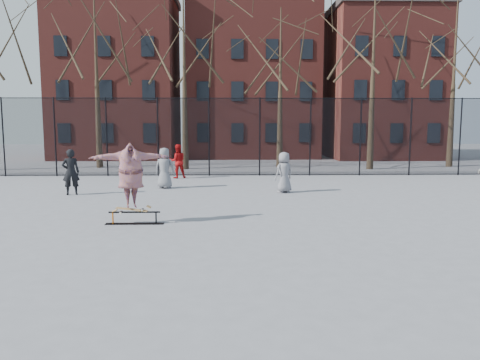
{
  "coord_description": "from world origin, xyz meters",
  "views": [
    {
      "loc": [
        -0.39,
        -11.0,
        2.69
      ],
      "look_at": [
        -0.09,
        1.5,
        1.17
      ],
      "focal_mm": 35.0,
      "sensor_mm": 36.0,
      "label": 1
    }
  ],
  "objects_px": {
    "skate_rail": "(135,219)",
    "bystander_grey": "(165,168)",
    "skateboard": "(132,209)",
    "skater": "(131,175)",
    "bystander_black": "(71,172)",
    "bystander_extra": "(284,172)",
    "bystander_red": "(178,161)"
  },
  "relations": [
    {
      "from": "skateboard",
      "to": "bystander_black",
      "type": "xyz_separation_m",
      "value": [
        -3.36,
        5.27,
        0.47
      ]
    },
    {
      "from": "skateboard",
      "to": "bystander_red",
      "type": "xyz_separation_m",
      "value": [
        0.09,
        10.58,
        0.44
      ]
    },
    {
      "from": "skate_rail",
      "to": "skateboard",
      "type": "relative_size",
      "value": 1.74
    },
    {
      "from": "skateboard",
      "to": "skater",
      "type": "distance_m",
      "value": 0.92
    },
    {
      "from": "bystander_red",
      "to": "bystander_grey",
      "type": "bearing_deg",
      "value": 71.83
    },
    {
      "from": "bystander_grey",
      "to": "bystander_extra",
      "type": "height_order",
      "value": "bystander_grey"
    },
    {
      "from": "skate_rail",
      "to": "bystander_red",
      "type": "height_order",
      "value": "bystander_red"
    },
    {
      "from": "skater",
      "to": "bystander_extra",
      "type": "bearing_deg",
      "value": 30.33
    },
    {
      "from": "skateboard",
      "to": "bystander_grey",
      "type": "relative_size",
      "value": 0.53
    },
    {
      "from": "skate_rail",
      "to": "bystander_grey",
      "type": "height_order",
      "value": "bystander_grey"
    },
    {
      "from": "skateboard",
      "to": "bystander_extra",
      "type": "xyz_separation_m",
      "value": [
        4.76,
        5.62,
        0.4
      ]
    },
    {
      "from": "skateboard",
      "to": "skater",
      "type": "height_order",
      "value": "skater"
    },
    {
      "from": "bystander_grey",
      "to": "skateboard",
      "type": "bearing_deg",
      "value": 99.46
    },
    {
      "from": "bystander_red",
      "to": "bystander_extra",
      "type": "distance_m",
      "value": 6.81
    },
    {
      "from": "skate_rail",
      "to": "skateboard",
      "type": "distance_m",
      "value": 0.27
    },
    {
      "from": "bystander_red",
      "to": "bystander_extra",
      "type": "relative_size",
      "value": 1.05
    },
    {
      "from": "skater",
      "to": "bystander_red",
      "type": "height_order",
      "value": "skater"
    },
    {
      "from": "skateboard",
      "to": "bystander_red",
      "type": "relative_size",
      "value": 0.54
    },
    {
      "from": "skater",
      "to": "bystander_grey",
      "type": "height_order",
      "value": "skater"
    },
    {
      "from": "bystander_grey",
      "to": "bystander_extra",
      "type": "relative_size",
      "value": 1.07
    },
    {
      "from": "skateboard",
      "to": "bystander_grey",
      "type": "distance_m",
      "value": 6.98
    },
    {
      "from": "skater",
      "to": "bystander_red",
      "type": "distance_m",
      "value": 10.59
    },
    {
      "from": "skater",
      "to": "bystander_grey",
      "type": "xyz_separation_m",
      "value": [
        -0.06,
        6.96,
        -0.47
      ]
    },
    {
      "from": "bystander_black",
      "to": "bystander_red",
      "type": "bearing_deg",
      "value": -142.26
    },
    {
      "from": "bystander_extra",
      "to": "bystander_black",
      "type": "bearing_deg",
      "value": -28.46
    },
    {
      "from": "bystander_red",
      "to": "skateboard",
      "type": "bearing_deg",
      "value": 73.63
    },
    {
      "from": "skate_rail",
      "to": "skater",
      "type": "xyz_separation_m",
      "value": [
        -0.07,
        0.0,
        1.18
      ]
    },
    {
      "from": "skate_rail",
      "to": "skateboard",
      "type": "height_order",
      "value": "skateboard"
    },
    {
      "from": "bystander_extra",
      "to": "bystander_grey",
      "type": "bearing_deg",
      "value": -46.51
    },
    {
      "from": "bystander_grey",
      "to": "skater",
      "type": "bearing_deg",
      "value": 99.46
    },
    {
      "from": "skate_rail",
      "to": "bystander_grey",
      "type": "xyz_separation_m",
      "value": [
        -0.12,
        6.96,
        0.71
      ]
    },
    {
      "from": "skate_rail",
      "to": "bystander_black",
      "type": "relative_size",
      "value": 0.9
    }
  ]
}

